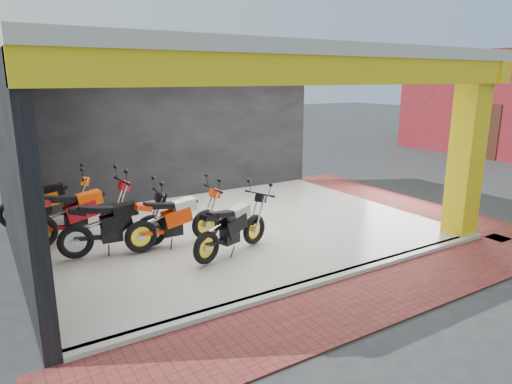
# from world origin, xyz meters

# --- Properties ---
(ground) EXTENTS (80.00, 80.00, 0.00)m
(ground) POSITION_xyz_m (0.00, 0.00, 0.00)
(ground) COLOR #2D2D30
(ground) RESTS_ON ground
(showroom_floor) EXTENTS (8.00, 6.00, 0.10)m
(showroom_floor) POSITION_xyz_m (0.00, 2.00, 0.05)
(showroom_floor) COLOR white
(showroom_floor) RESTS_ON ground
(showroom_ceiling) EXTENTS (8.40, 6.40, 0.20)m
(showroom_ceiling) POSITION_xyz_m (0.00, 2.00, 3.60)
(showroom_ceiling) COLOR beige
(showroom_ceiling) RESTS_ON corner_column
(back_wall) EXTENTS (8.20, 0.20, 3.50)m
(back_wall) POSITION_xyz_m (0.00, 5.10, 1.75)
(back_wall) COLOR black
(back_wall) RESTS_ON ground
(left_wall) EXTENTS (0.20, 6.20, 3.50)m
(left_wall) POSITION_xyz_m (-4.10, 2.00, 1.75)
(left_wall) COLOR black
(left_wall) RESTS_ON ground
(corner_column) EXTENTS (0.50, 0.50, 3.50)m
(corner_column) POSITION_xyz_m (3.75, -0.75, 1.75)
(corner_column) COLOR yellow
(corner_column) RESTS_ON ground
(header_beam_front) EXTENTS (8.40, 0.30, 0.40)m
(header_beam_front) POSITION_xyz_m (0.00, -1.00, 3.30)
(header_beam_front) COLOR yellow
(header_beam_front) RESTS_ON corner_column
(header_beam_right) EXTENTS (0.30, 6.40, 0.40)m
(header_beam_right) POSITION_xyz_m (4.00, 2.00, 3.30)
(header_beam_right) COLOR yellow
(header_beam_right) RESTS_ON corner_column
(floor_kerb) EXTENTS (8.00, 0.20, 0.10)m
(floor_kerb) POSITION_xyz_m (0.00, -1.02, 0.05)
(floor_kerb) COLOR white
(floor_kerb) RESTS_ON ground
(paver_front) EXTENTS (9.00, 1.40, 0.03)m
(paver_front) POSITION_xyz_m (0.00, -1.80, 0.01)
(paver_front) COLOR brown
(paver_front) RESTS_ON ground
(paver_right) EXTENTS (1.40, 7.00, 0.03)m
(paver_right) POSITION_xyz_m (4.80, 2.00, 0.01)
(paver_right) COLOR brown
(paver_right) RESTS_ON ground
(moto_hero) EXTENTS (2.01, 0.75, 1.23)m
(moto_hero) POSITION_xyz_m (-0.90, 1.55, 0.71)
(moto_hero) COLOR #FF3F0A
(moto_hero) RESTS_ON showroom_floor
(moto_row_a) EXTENTS (2.06, 1.28, 1.18)m
(moto_row_a) POSITION_xyz_m (-0.24, 0.83, 0.69)
(moto_row_a) COLOR black
(moto_row_a) RESTS_ON showroom_floor
(moto_row_b) EXTENTS (2.11, 0.94, 1.25)m
(moto_row_b) POSITION_xyz_m (-1.94, 1.74, 0.73)
(moto_row_b) COLOR black
(moto_row_b) RESTS_ON showroom_floor
(moto_row_c) EXTENTS (2.24, 0.96, 1.33)m
(moto_row_c) POSITION_xyz_m (-2.33, 2.76, 0.77)
(moto_row_c) COLOR #AD121D
(moto_row_c) RESTS_ON showroom_floor
(moto_row_d) EXTENTS (2.09, 1.11, 1.21)m
(moto_row_d) POSITION_xyz_m (-2.80, 4.08, 0.71)
(moto_row_d) COLOR #F3610A
(moto_row_d) RESTS_ON showroom_floor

